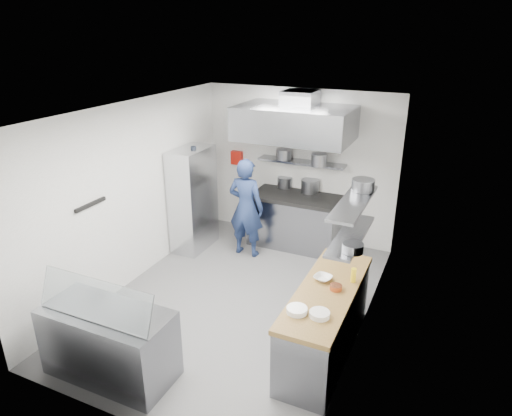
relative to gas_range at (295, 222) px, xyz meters
The scene contains 35 objects.
floor 2.15m from the gas_range, 92.73° to the right, with size 5.00×5.00×0.00m, color #525254.
ceiling 3.15m from the gas_range, 92.73° to the right, with size 5.00×5.00×0.00m, color silver.
wall_back 1.04m from the gas_range, 104.04° to the left, with size 3.60×0.02×2.80m, color white.
wall_front 4.70m from the gas_range, 91.25° to the right, with size 3.60×0.02×2.80m, color white.
wall_left 2.99m from the gas_range, 132.14° to the right, with size 5.00×0.02×2.80m, color white.
wall_right 2.86m from the gas_range, 51.01° to the right, with size 5.00×0.02×2.80m, color white.
gas_range is the anchor object (origin of this frame).
cooktop 0.48m from the gas_range, ahead, with size 1.57×0.78×0.06m, color black.
stock_pot_left 0.79m from the gas_range, 135.11° to the left, with size 0.28×0.28×0.20m, color slate.
stock_pot_mid 0.71m from the gas_range, 58.94° to the left, with size 0.33×0.33×0.24m, color slate.
over_range_shelf 1.10m from the gas_range, 90.00° to the left, with size 1.60×0.30×0.04m, color gray.
shelf_pot_a 1.25m from the gas_range, 144.38° to the left, with size 0.28×0.28×0.18m, color slate.
shelf_pot_b 1.26m from the gas_range, 10.71° to the left, with size 0.27×0.27×0.22m, color slate.
extractor_hood 1.86m from the gas_range, 90.00° to the right, with size 1.90×1.15×0.55m, color gray.
hood_duct 2.23m from the gas_range, 90.00° to the left, with size 0.55×0.55×0.24m, color slate.
red_firebox 1.70m from the gas_range, 165.86° to the left, with size 0.22×0.10×0.26m, color red.
chef 1.06m from the gas_range, 132.19° to the right, with size 0.64×0.42×1.75m, color navy.
wire_rack 1.90m from the gas_range, 152.44° to the right, with size 0.50×0.90×1.85m, color silver.
rack_bin_a 2.05m from the gas_range, 143.65° to the right, with size 0.15×0.19×0.17m, color white.
rack_bin_b 1.97m from the gas_range, 156.52° to the right, with size 0.14×0.18×0.16m, color yellow.
rack_jar 2.24m from the gas_range, 152.32° to the right, with size 0.10×0.10×0.18m, color black.
knife_strip 3.70m from the gas_range, 122.01° to the right, with size 0.04×0.55×0.05m, color black.
prep_counter_base 3.03m from the gas_range, 62.93° to the right, with size 0.62×2.00×0.84m, color gray.
prep_counter_top 3.06m from the gas_range, 62.93° to the right, with size 0.65×2.04×0.06m, color olive.
plate_stack_a 3.61m from the gas_range, 65.97° to the right, with size 0.22×0.22×0.06m, color white.
plate_stack_b 3.55m from the gas_range, 69.84° to the right, with size 0.23×0.23×0.06m, color white.
copper_pan 3.09m from the gas_range, 61.14° to the right, with size 0.15×0.15×0.06m, color #C36037.
squeeze_bottle 2.95m from the gas_range, 56.17° to the right, with size 0.07×0.07×0.18m, color yellow.
mixing_bowl 2.86m from the gas_range, 63.29° to the right, with size 0.21×0.21×0.05m, color white.
wall_shelf_lower 3.04m from the gas_range, 57.31° to the right, with size 0.30×1.30×0.04m, color gray.
wall_shelf_upper 3.21m from the gas_range, 57.31° to the right, with size 0.30×1.30×0.04m, color gray.
shelf_pot_c 3.48m from the gas_range, 59.65° to the right, with size 0.23×0.23×0.10m, color slate.
shelf_pot_d 2.98m from the gas_range, 52.20° to the right, with size 0.28×0.28×0.14m, color slate.
display_case 4.17m from the gas_range, 100.43° to the right, with size 1.50×0.70×0.85m, color gray.
display_glass 4.33m from the gas_range, 100.14° to the right, with size 1.47×0.02×0.45m, color silver.
Camera 1 is at (2.64, -5.18, 3.79)m, focal length 32.00 mm.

